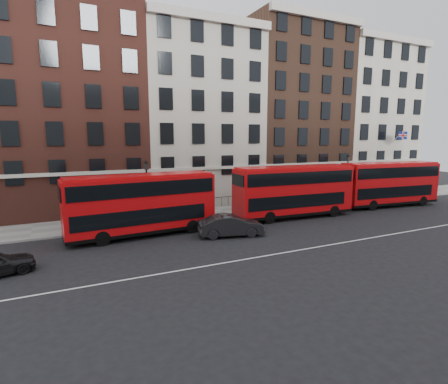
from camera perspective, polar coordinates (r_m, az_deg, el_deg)
name	(u,v)px	position (r m, az deg, el deg)	size (l,w,h in m)	color
ground	(287,241)	(25.44, 10.24, -7.90)	(120.00, 120.00, 0.00)	black
pavement	(224,212)	(34.20, -0.08, -3.25)	(80.00, 5.00, 0.15)	slate
kerb	(235,217)	(32.01, 1.85, -4.10)	(80.00, 0.30, 0.16)	gray
road_centre_line	(305,249)	(23.93, 13.06, -9.07)	(70.00, 0.12, 0.01)	white
building_terrace	(193,111)	(40.21, -5.13, 13.11)	(64.00, 11.95, 22.00)	beige
bus_b	(141,203)	(26.56, -13.37, -1.80)	(11.10, 3.34, 4.60)	red
bus_c	(294,190)	(32.33, 11.28, 0.30)	(11.38, 3.29, 4.73)	red
bus_d	(389,183)	(40.92, 25.32, 1.36)	(11.32, 3.72, 4.67)	red
car_front	(231,226)	(26.09, 1.12, -5.49)	(1.70, 4.88, 1.61)	#232426
lamp_post_left	(147,190)	(29.06, -12.46, 0.37)	(0.44, 0.44, 5.33)	black
lamp_post_right	(347,176)	(40.23, 19.46, 2.42)	(0.44, 0.44, 5.33)	black
traffic_light	(422,177)	(49.00, 29.60, 2.10)	(0.25, 0.45, 3.27)	black
iron_railings	(214,202)	(36.05, -1.58, -1.69)	(6.60, 0.06, 1.00)	black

